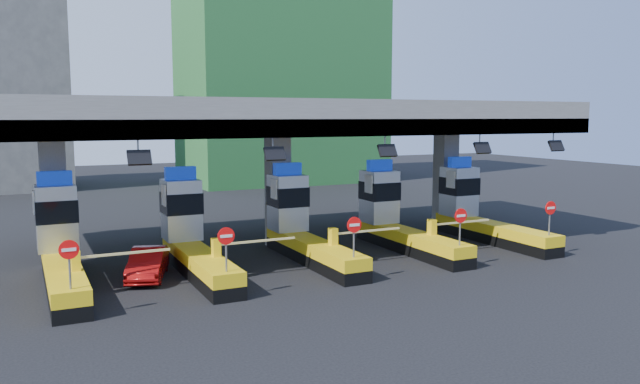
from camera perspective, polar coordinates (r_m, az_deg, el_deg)
name	(u,v)px	position (r m, az deg, el deg)	size (l,w,h in m)	color
ground	(304,258)	(28.00, -1.51, -6.08)	(120.00, 120.00, 0.00)	black
toll_canopy	(278,120)	(29.91, -3.83, 6.59)	(28.00, 12.09, 7.00)	slate
toll_lane_far_left	(60,247)	(25.63, -22.67, -4.65)	(4.43, 8.00, 4.16)	black
toll_lane_left	(191,236)	(26.36, -11.74, -3.95)	(4.43, 8.00, 4.16)	black
toll_lane_center	(301,227)	(27.97, -1.75, -3.18)	(4.43, 8.00, 4.16)	black
toll_lane_right	(395,219)	(30.33, 6.91, -2.43)	(4.43, 8.00, 4.16)	black
toll_lane_far_right	(477,212)	(33.27, 14.18, -1.76)	(4.43, 8.00, 4.16)	black
bg_building_scaffold	(279,36)	(61.90, -3.74, 14.08)	(18.00, 12.00, 28.00)	#1E5926
red_car	(148,263)	(25.40, -15.46, -6.32)	(1.26, 3.60, 1.19)	#970C0B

